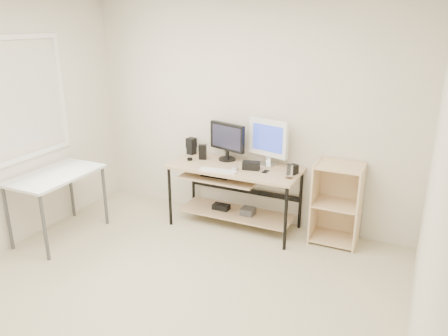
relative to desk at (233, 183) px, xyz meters
The scene contains 16 objects.
room 1.80m from the desk, 93.95° to the right, with size 4.01×4.01×2.62m.
desk is the anchor object (origin of this frame).
side_table 1.97m from the desk, 147.35° to the right, with size 0.60×1.00×0.75m.
shelf_unit 1.19m from the desk, ahead, with size 0.50×0.40×0.90m.
black_monitor 0.53m from the desk, 131.12° to the left, with size 0.48×0.20×0.45m.
white_imac 0.66m from the desk, 30.32° to the left, with size 0.50×0.18×0.54m.
keyboard 0.33m from the desk, 109.09° to the right, with size 0.42×0.12×0.01m, color silver.
mouse 0.27m from the desk, 57.99° to the right, with size 0.07×0.11×0.04m, color #ACACB1.
center_speaker 0.35m from the desk, ahead, with size 0.19×0.09×0.10m, color black.
speaker_left 0.77m from the desk, 161.96° to the left, with size 0.12×0.12×0.20m.
speaker_right 0.75m from the desk, ahead, with size 0.09×0.09×0.10m, color black.
audio_controller 0.54m from the desk, 168.95° to the left, with size 0.09×0.06×0.18m, color black.
volume_puck 0.60m from the desk, behind, with size 0.07×0.07×0.03m, color black.
smartphone 0.46m from the desk, ahead, with size 0.06×0.10×0.01m, color black.
coaster 0.74m from the desk, ahead, with size 0.09×0.09×0.01m, color #A9774C.
drinking_glass 0.76m from the desk, ahead, with size 0.07×0.07×0.14m, color white.
Camera 1 is at (1.89, -2.66, 2.36)m, focal length 35.00 mm.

